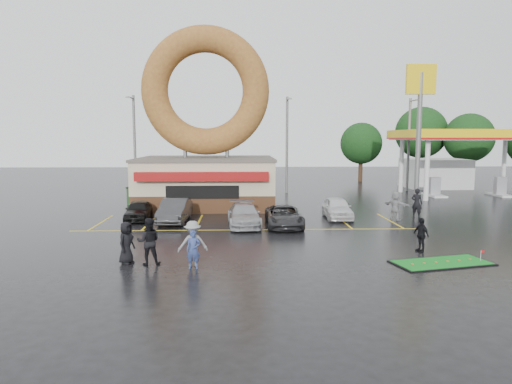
{
  "coord_description": "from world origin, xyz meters",
  "views": [
    {
      "loc": [
        -0.43,
        -22.02,
        5.19
      ],
      "look_at": [
        0.45,
        3.09,
        2.2
      ],
      "focal_mm": 32.0,
      "sensor_mm": 36.0,
      "label": 1
    }
  ],
  "objects_px": {
    "shell_sign": "(420,108)",
    "car_grey": "(284,216)",
    "car_dgrey": "(175,211)",
    "putting_green": "(442,263)",
    "car_white": "(337,208)",
    "donut_shop": "(206,147)",
    "streetlight_mid": "(287,142)",
    "dumpster": "(141,196)",
    "streetlight_left": "(134,142)",
    "person_cameraman": "(421,235)",
    "car_silver": "(244,215)",
    "gas_station": "(454,154)",
    "person_blue": "(193,250)",
    "car_black": "(138,210)",
    "streetlight_right": "(409,142)"
  },
  "relations": [
    {
      "from": "car_grey",
      "to": "car_white",
      "type": "bearing_deg",
      "value": 35.51
    },
    {
      "from": "streetlight_left",
      "to": "putting_green",
      "type": "relative_size",
      "value": 2.05
    },
    {
      "from": "streetlight_right",
      "to": "putting_green",
      "type": "relative_size",
      "value": 2.05
    },
    {
      "from": "car_dgrey",
      "to": "streetlight_mid",
      "type": "bearing_deg",
      "value": 63.33
    },
    {
      "from": "car_grey",
      "to": "dumpster",
      "type": "relative_size",
      "value": 2.48
    },
    {
      "from": "car_dgrey",
      "to": "putting_green",
      "type": "height_order",
      "value": "car_dgrey"
    },
    {
      "from": "streetlight_mid",
      "to": "car_silver",
      "type": "xyz_separation_m",
      "value": [
        -4.2,
        -16.3,
        -4.13
      ]
    },
    {
      "from": "shell_sign",
      "to": "car_dgrey",
      "type": "distance_m",
      "value": 19.65
    },
    {
      "from": "person_cameraman",
      "to": "car_silver",
      "type": "bearing_deg",
      "value": -148.22
    },
    {
      "from": "car_grey",
      "to": "donut_shop",
      "type": "bearing_deg",
      "value": 120.48
    },
    {
      "from": "donut_shop",
      "to": "person_blue",
      "type": "xyz_separation_m",
      "value": [
        0.7,
        -17.19,
        -3.69
      ]
    },
    {
      "from": "streetlight_right",
      "to": "car_silver",
      "type": "height_order",
      "value": "streetlight_right"
    },
    {
      "from": "person_cameraman",
      "to": "gas_station",
      "type": "bearing_deg",
      "value": 132.28
    },
    {
      "from": "shell_sign",
      "to": "car_silver",
      "type": "relative_size",
      "value": 2.34
    },
    {
      "from": "shell_sign",
      "to": "putting_green",
      "type": "xyz_separation_m",
      "value": [
        -5.06,
        -15.86,
        -7.34
      ]
    },
    {
      "from": "shell_sign",
      "to": "dumpster",
      "type": "relative_size",
      "value": 5.89
    },
    {
      "from": "shell_sign",
      "to": "car_grey",
      "type": "height_order",
      "value": "shell_sign"
    },
    {
      "from": "car_white",
      "to": "person_blue",
      "type": "distance_m",
      "value": 13.81
    },
    {
      "from": "dumpster",
      "to": "putting_green",
      "type": "bearing_deg",
      "value": -36.92
    },
    {
      "from": "streetlight_mid",
      "to": "car_black",
      "type": "bearing_deg",
      "value": -127.63
    },
    {
      "from": "streetlight_mid",
      "to": "car_silver",
      "type": "height_order",
      "value": "streetlight_mid"
    },
    {
      "from": "streetlight_mid",
      "to": "putting_green",
      "type": "distance_m",
      "value": 25.53
    },
    {
      "from": "donut_shop",
      "to": "car_silver",
      "type": "height_order",
      "value": "donut_shop"
    },
    {
      "from": "car_black",
      "to": "putting_green",
      "type": "xyz_separation_m",
      "value": [
        14.83,
        -10.65,
        -0.59
      ]
    },
    {
      "from": "car_white",
      "to": "putting_green",
      "type": "relative_size",
      "value": 0.92
    },
    {
      "from": "streetlight_right",
      "to": "streetlight_mid",
      "type": "bearing_deg",
      "value": -175.24
    },
    {
      "from": "car_black",
      "to": "car_silver",
      "type": "distance_m",
      "value": 7.03
    },
    {
      "from": "streetlight_mid",
      "to": "dumpster",
      "type": "xyz_separation_m",
      "value": [
        -12.24,
        -7.1,
        -4.13
      ]
    },
    {
      "from": "car_black",
      "to": "car_white",
      "type": "distance_m",
      "value": 12.73
    },
    {
      "from": "gas_station",
      "to": "car_dgrey",
      "type": "distance_m",
      "value": 28.86
    },
    {
      "from": "gas_station",
      "to": "streetlight_right",
      "type": "distance_m",
      "value": 4.26
    },
    {
      "from": "person_blue",
      "to": "streetlight_mid",
      "type": "bearing_deg",
      "value": 76.62
    },
    {
      "from": "car_silver",
      "to": "streetlight_right",
      "type": "bearing_deg",
      "value": 43.58
    },
    {
      "from": "car_dgrey",
      "to": "car_grey",
      "type": "xyz_separation_m",
      "value": [
        6.61,
        -1.64,
        -0.11
      ]
    },
    {
      "from": "car_white",
      "to": "putting_green",
      "type": "xyz_separation_m",
      "value": [
        2.1,
        -10.8,
        -0.65
      ]
    },
    {
      "from": "donut_shop",
      "to": "person_blue",
      "type": "height_order",
      "value": "donut_shop"
    },
    {
      "from": "gas_station",
      "to": "streetlight_mid",
      "type": "relative_size",
      "value": 1.52
    },
    {
      "from": "car_dgrey",
      "to": "car_silver",
      "type": "height_order",
      "value": "car_dgrey"
    },
    {
      "from": "streetlight_mid",
      "to": "car_silver",
      "type": "relative_size",
      "value": 1.99
    },
    {
      "from": "streetlight_right",
      "to": "car_black",
      "type": "distance_m",
      "value": 27.74
    },
    {
      "from": "donut_shop",
      "to": "person_blue",
      "type": "bearing_deg",
      "value": -87.65
    },
    {
      "from": "car_grey",
      "to": "dumpster",
      "type": "xyz_separation_m",
      "value": [
        -10.39,
        9.53,
        0.03
      ]
    },
    {
      "from": "car_silver",
      "to": "person_cameraman",
      "type": "height_order",
      "value": "person_cameraman"
    },
    {
      "from": "donut_shop",
      "to": "person_cameraman",
      "type": "bearing_deg",
      "value": -53.75
    },
    {
      "from": "car_dgrey",
      "to": "person_cameraman",
      "type": "relative_size",
      "value": 2.82
    },
    {
      "from": "dumpster",
      "to": "putting_green",
      "type": "height_order",
      "value": "dumpster"
    },
    {
      "from": "gas_station",
      "to": "putting_green",
      "type": "xyz_separation_m",
      "value": [
        -12.06,
        -24.8,
        -3.67
      ]
    },
    {
      "from": "streetlight_left",
      "to": "person_cameraman",
      "type": "distance_m",
      "value": 28.4
    },
    {
      "from": "streetlight_mid",
      "to": "dumpster",
      "type": "bearing_deg",
      "value": -149.88
    },
    {
      "from": "gas_station",
      "to": "streetlight_mid",
      "type": "distance_m",
      "value": 16.04
    }
  ]
}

